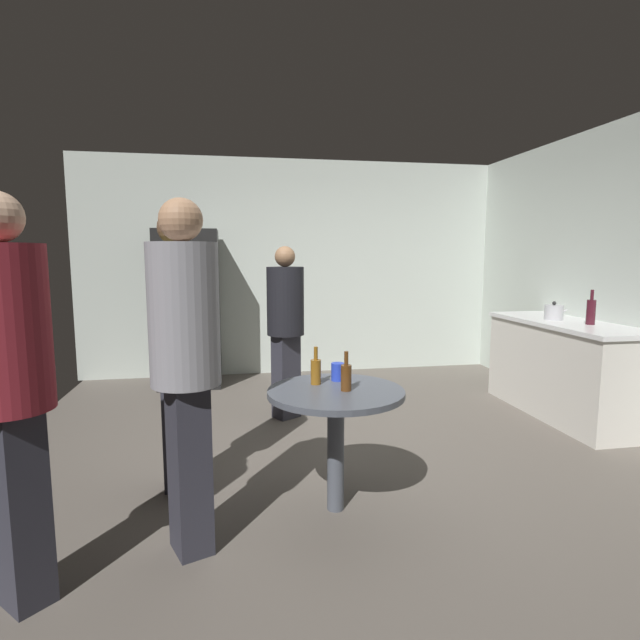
# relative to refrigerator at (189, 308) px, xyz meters

# --- Properties ---
(ground_plane) EXTENTS (5.20, 5.20, 0.10)m
(ground_plane) POSITION_rel_refrigerator_xyz_m (1.29, -2.20, -0.95)
(ground_plane) COLOR #5B544C
(wall_back) EXTENTS (5.32, 0.06, 2.70)m
(wall_back) POSITION_rel_refrigerator_xyz_m (1.29, 0.43, 0.45)
(wall_back) COLOR beige
(wall_back) RESTS_ON ground_plane
(wall_side_right) EXTENTS (0.06, 5.20, 2.70)m
(wall_side_right) POSITION_rel_refrigerator_xyz_m (3.92, -2.20, 0.45)
(wall_side_right) COLOR beige
(wall_side_right) RESTS_ON ground_plane
(refrigerator) EXTENTS (0.70, 0.68, 1.80)m
(refrigerator) POSITION_rel_refrigerator_xyz_m (0.00, 0.00, 0.00)
(refrigerator) COLOR black
(refrigerator) RESTS_ON ground_plane
(kitchen_counter) EXTENTS (0.64, 1.70, 0.90)m
(kitchen_counter) POSITION_rel_refrigerator_xyz_m (3.57, -1.80, -0.45)
(kitchen_counter) COLOR beige
(kitchen_counter) RESTS_ON ground_plane
(kettle) EXTENTS (0.24, 0.17, 0.18)m
(kettle) POSITION_rel_refrigerator_xyz_m (3.52, -1.66, 0.07)
(kettle) COLOR #B2B2B7
(kettle) RESTS_ON kitchen_counter
(wine_bottle_on_counter) EXTENTS (0.08, 0.08, 0.31)m
(wine_bottle_on_counter) POSITION_rel_refrigerator_xyz_m (3.63, -2.02, 0.12)
(wine_bottle_on_counter) COLOR #3F141E
(wine_bottle_on_counter) RESTS_ON kitchen_counter
(foreground_table) EXTENTS (0.80, 0.80, 0.73)m
(foreground_table) POSITION_rel_refrigerator_xyz_m (1.08, -3.15, -0.27)
(foreground_table) COLOR #4C515B
(foreground_table) RESTS_ON ground_plane
(beer_bottle_amber) EXTENTS (0.06, 0.06, 0.23)m
(beer_bottle_amber) POSITION_rel_refrigerator_xyz_m (0.99, -3.01, -0.08)
(beer_bottle_amber) COLOR #8C5919
(beer_bottle_amber) RESTS_ON foreground_table
(beer_bottle_brown) EXTENTS (0.06, 0.06, 0.23)m
(beer_bottle_brown) POSITION_rel_refrigerator_xyz_m (1.13, -3.18, -0.08)
(beer_bottle_brown) COLOR #593314
(beer_bottle_brown) RESTS_ON foreground_table
(plastic_cup_blue) EXTENTS (0.08, 0.08, 0.11)m
(plastic_cup_blue) POSITION_rel_refrigerator_xyz_m (1.13, -2.95, -0.11)
(plastic_cup_blue) COLOR blue
(plastic_cup_blue) RESTS_ON foreground_table
(person_in_black_shirt) EXTENTS (0.47, 0.47, 1.59)m
(person_in_black_shirt) POSITION_rel_refrigerator_xyz_m (0.98, -1.40, 0.03)
(person_in_black_shirt) COLOR #2D2D38
(person_in_black_shirt) RESTS_ON ground_plane
(person_in_gray_shirt) EXTENTS (0.44, 0.44, 1.78)m
(person_in_gray_shirt) POSITION_rel_refrigerator_xyz_m (0.27, -3.43, 0.15)
(person_in_gray_shirt) COLOR #2D2D38
(person_in_gray_shirt) RESTS_ON ground_plane
(person_in_maroon_shirt) EXTENTS (0.48, 0.48, 1.76)m
(person_in_maroon_shirt) POSITION_rel_refrigerator_xyz_m (-0.42, -3.70, 0.14)
(person_in_maroon_shirt) COLOR #2D2D38
(person_in_maroon_shirt) RESTS_ON ground_plane
(person_in_olive_shirt) EXTENTS (0.42, 0.42, 1.78)m
(person_in_olive_shirt) POSITION_rel_refrigerator_xyz_m (0.16, -2.71, 0.15)
(person_in_olive_shirt) COLOR #2D2D38
(person_in_olive_shirt) RESTS_ON ground_plane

